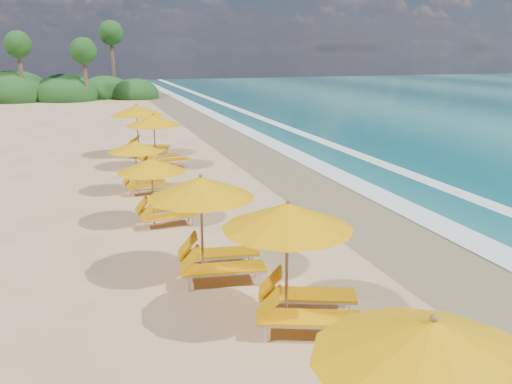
# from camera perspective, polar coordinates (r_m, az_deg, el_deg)

# --- Properties ---
(ground) EXTENTS (160.00, 160.00, 0.00)m
(ground) POSITION_cam_1_polar(r_m,az_deg,el_deg) (15.78, -0.00, -4.21)
(ground) COLOR tan
(ground) RESTS_ON ground
(wet_sand) EXTENTS (4.00, 160.00, 0.01)m
(wet_sand) POSITION_cam_1_polar(r_m,az_deg,el_deg) (17.37, 12.67, -2.75)
(wet_sand) COLOR #8B7A53
(wet_sand) RESTS_ON ground
(surf_foam) EXTENTS (4.00, 160.00, 0.01)m
(surf_foam) POSITION_cam_1_polar(r_m,az_deg,el_deg) (18.85, 19.77, -1.81)
(surf_foam) COLOR white
(surf_foam) RESTS_ON ground
(station_2) EXTENTS (3.26, 3.21, 2.53)m
(station_2) POSITION_cam_1_polar(r_m,az_deg,el_deg) (10.19, 4.43, -6.84)
(station_2) COLOR olive
(station_2) RESTS_ON ground
(station_3) EXTENTS (2.93, 2.77, 2.50)m
(station_3) POSITION_cam_1_polar(r_m,az_deg,el_deg) (12.33, -4.92, -2.98)
(station_3) COLOR olive
(station_3) RESTS_ON ground
(station_4) EXTENTS (2.38, 2.23, 2.11)m
(station_4) POSITION_cam_1_polar(r_m,az_deg,el_deg) (16.41, -10.44, 0.61)
(station_4) COLOR olive
(station_4) RESTS_ON ground
(station_5) EXTENTS (2.29, 2.16, 2.00)m
(station_5) POSITION_cam_1_polar(r_m,az_deg,el_deg) (20.18, -12.25, 3.03)
(station_5) COLOR olive
(station_5) RESTS_ON ground
(station_6) EXTENTS (3.10, 3.01, 2.47)m
(station_6) POSITION_cam_1_polar(r_m,az_deg,el_deg) (24.26, -10.37, 5.76)
(station_6) COLOR olive
(station_6) RESTS_ON ground
(station_7) EXTENTS (3.36, 3.32, 2.60)m
(station_7) POSITION_cam_1_polar(r_m,az_deg,el_deg) (27.15, -12.12, 6.80)
(station_7) COLOR olive
(station_7) RESTS_ON ground
(treeline) EXTENTS (25.80, 8.80, 9.74)m
(treeline) POSITION_cam_1_polar(r_m,az_deg,el_deg) (60.06, -23.41, 9.85)
(treeline) COLOR #163D14
(treeline) RESTS_ON ground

